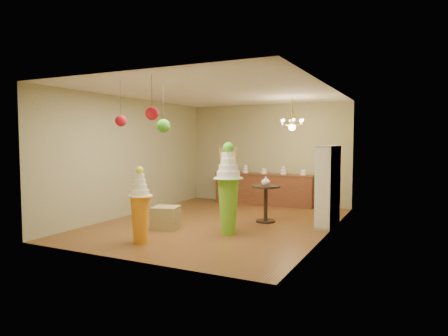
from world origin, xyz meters
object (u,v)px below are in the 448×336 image
at_px(sideboard, 264,188).
at_px(round_table, 266,199).
at_px(pedestal_green, 228,195).
at_px(pedestal_orange, 140,212).

height_order(sideboard, round_table, sideboard).
xyz_separation_m(sideboard, round_table, (0.95, -2.43, 0.08)).
distance_m(sideboard, round_table, 2.61).
bearing_deg(sideboard, pedestal_green, -80.20).
xyz_separation_m(pedestal_orange, sideboard, (0.50, 5.24, -0.10)).
relative_size(pedestal_orange, round_table, 1.66).
xyz_separation_m(pedestal_green, pedestal_orange, (-1.18, -1.36, -0.24)).
bearing_deg(round_table, pedestal_orange, -117.30).
relative_size(pedestal_green, pedestal_orange, 1.31).
distance_m(pedestal_orange, sideboard, 5.27).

